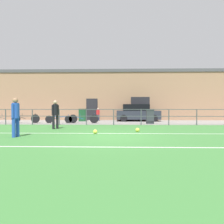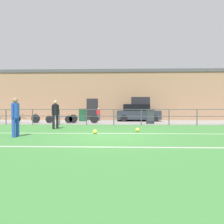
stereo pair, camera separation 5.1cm
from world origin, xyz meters
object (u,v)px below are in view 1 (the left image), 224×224
Objects in this scene: parked_car_red at (137,113)px; trash_bin_0 at (150,116)px; soccer_ball_spare at (137,130)px; bicycle_parked_3 at (6,119)px; bicycle_parked_1 at (84,119)px; trash_bin_1 at (82,115)px; soccer_ball_match at (95,132)px; bicycle_parked_0 at (59,119)px; bicycle_parked_2 at (26,118)px; spectator_child at (98,113)px; player_goalkeeper at (55,113)px; player_striker at (16,115)px.

trash_bin_0 is at bearing -77.62° from parked_car_red.
trash_bin_0 is (1.40, 4.95, 0.47)m from soccer_ball_spare.
trash_bin_0 is at bearing -2.03° from bicycle_parked_3.
bicycle_parked_1 reaches higher than soccer_ball_spare.
soccer_ball_match is at bearing -76.11° from trash_bin_1.
bicycle_parked_0 is 0.96× the size of bicycle_parked_2.
soccer_ball_match is at bearing -44.65° from bicycle_parked_2.
spectator_child reaches higher than trash_bin_1.
player_striker reaches higher than player_goalkeeper.
bicycle_parked_3 is at bearing 177.97° from trash_bin_0.
player_striker reaches higher than bicycle_parked_2.
spectator_child is (-2.91, 8.35, 0.58)m from soccer_ball_spare.
soccer_ball_spare is at bearing 20.64° from soccer_ball_match.
bicycle_parked_1 is (-0.85, -3.00, -0.31)m from spectator_child.
trash_bin_1 is at bearing -173.51° from parked_car_red.
soccer_ball_spare is at bearing -105.83° from trash_bin_0.
player_striker is 0.74× the size of bicycle_parked_1.
bicycle_parked_2 reaches higher than bicycle_parked_0.
player_goalkeeper is 3.53m from soccer_ball_match.
bicycle_parked_3 is (-4.47, 7.34, -0.62)m from player_striker.
parked_car_red is at bearing 71.99° from soccer_ball_match.
player_striker is at bearing -135.09° from trash_bin_0.
soccer_ball_spare is 11.37m from bicycle_parked_3.
soccer_ball_spare is at bearing -28.10° from bicycle_parked_3.
trash_bin_0 is (4.31, -3.41, -0.11)m from spectator_child.
bicycle_parked_3 is at bearing -137.03° from player_striker.
bicycle_parked_2 is (-6.24, 6.16, 0.28)m from soccer_ball_match.
soccer_ball_match is (3.40, 1.18, -0.88)m from player_striker.
bicycle_parked_0 is at bearing 57.65° from player_goalkeeper.
player_goalkeeper is at bearing -47.97° from bicycle_parked_2.
bicycle_parked_3 is at bearing 180.00° from bicycle_parked_0.
trash_bin_0 reaches higher than bicycle_parked_2.
player_goalkeeper is at bearing -76.68° from bicycle_parked_0.
parked_car_red is at bearing 31.04° from bicycle_parked_1.
bicycle_parked_2 is at bearing 28.62° from spectator_child.
bicycle_parked_3 is at bearing 96.93° from player_goalkeeper.
bicycle_parked_3 is at bearing 180.00° from bicycle_parked_1.
bicycle_parked_3 is (-6.26, 0.00, -0.01)m from bicycle_parked_1.
trash_bin_0 reaches higher than bicycle_parked_1.
player_striker is 8.62m from bicycle_parked_3.
soccer_ball_spare is 0.20× the size of trash_bin_0.
bicycle_parked_0 is 1.95× the size of trash_bin_1.
bicycle_parked_1 is at bearing 0.00° from bicycle_parked_3.
spectator_child reaches higher than bicycle_parked_1.
bicycle_parked_0 is (-3.58, 6.16, 0.23)m from soccer_ball_match.
bicycle_parked_0 is 2.66m from bicycle_parked_2.
player_goalkeeper is 1.55× the size of trash_bin_0.
player_striker is 7.38m from bicycle_parked_0.
player_goalkeeper reaches higher than spectator_child.
trash_bin_1 is at bearing 20.19° from bicycle_parked_3.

